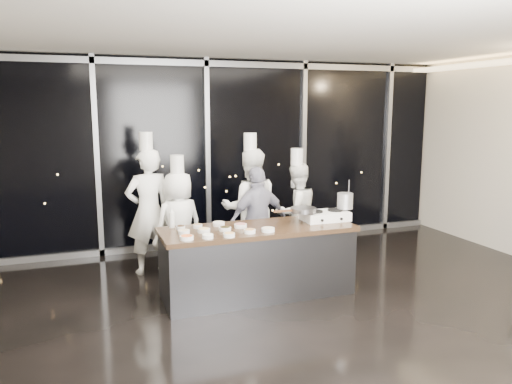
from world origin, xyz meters
TOP-DOWN VIEW (x-y plane):
  - ground at (0.00, 0.00)m, footprint 9.00×9.00m
  - room_shell at (0.18, 0.00)m, footprint 9.02×7.02m
  - window_wall at (0.00, 3.43)m, footprint 8.90×0.11m
  - demo_counter at (0.00, 0.90)m, footprint 2.46×0.86m
  - stove at (0.98, 0.95)m, footprint 0.61×0.40m
  - frying_pan at (0.64, 0.94)m, footprint 0.59×0.34m
  - stock_pot at (1.27, 0.95)m, footprint 0.21×0.21m
  - prep_bowls at (-0.53, 0.82)m, footprint 1.17×0.72m
  - squeeze_bottle at (-1.02, 1.24)m, footprint 0.07×0.07m
  - chef_far_left at (-1.17, 2.27)m, footprint 0.73×0.55m
  - chef_left at (-0.79, 2.00)m, footprint 0.85×0.69m
  - chef_center at (0.30, 2.04)m, footprint 0.99×0.84m
  - guest at (0.30, 1.71)m, footprint 0.97×0.55m
  - chef_right at (1.08, 2.11)m, footprint 0.87×0.75m

SIDE VIEW (x-z plane):
  - ground at x=0.00m, z-range 0.00..0.00m
  - demo_counter at x=0.00m, z-range 0.00..0.90m
  - chef_left at x=-0.79m, z-range -0.10..1.64m
  - chef_right at x=1.08m, z-range -0.10..1.67m
  - guest at x=0.30m, z-range 0.00..1.56m
  - chef_center at x=0.30m, z-range -0.11..1.92m
  - prep_bowls at x=-0.53m, z-range 0.90..0.95m
  - chef_far_left at x=-1.17m, z-range -0.10..1.95m
  - stove at x=0.98m, z-range 0.89..1.03m
  - squeeze_bottle at x=-1.02m, z-range 0.89..1.15m
  - frying_pan at x=0.64m, z-range 1.04..1.10m
  - stock_pot at x=1.27m, z-range 1.04..1.25m
  - window_wall at x=0.00m, z-range 0.00..3.20m
  - room_shell at x=0.18m, z-range 0.64..3.85m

